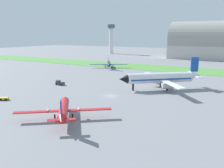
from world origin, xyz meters
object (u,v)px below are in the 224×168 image
at_px(baggage_cart_near_gate, 4,98).
at_px(pushback_tug_midfield, 60,83).
at_px(airplane_foreground_turboprop, 64,109).
at_px(control_tower, 111,36).
at_px(airplane_taxiing_turboprop, 109,64).
at_px(airplane_midfield_jet, 162,78).

xyz_separation_m(baggage_cart_near_gate, pushback_tug_midfield, (-1.10, 27.03, 0.34)).
relative_size(airplane_foreground_turboprop, control_tower, 0.62).
bearing_deg(control_tower, airplane_taxiing_turboprop, -60.26).
bearing_deg(control_tower, airplane_foreground_turboprop, -62.63).
xyz_separation_m(airplane_foreground_turboprop, baggage_cart_near_gate, (-28.46, 4.15, -2.02)).
distance_m(airplane_midfield_jet, pushback_tug_midfield, 41.33).
height_order(airplane_taxiing_turboprop, control_tower, control_tower).
bearing_deg(airplane_midfield_jet, pushback_tug_midfield, -22.37).
xyz_separation_m(airplane_foreground_turboprop, airplane_midfield_jet, (9.25, 44.98, 1.72)).
relative_size(airplane_midfield_jet, baggage_cart_near_gate, 9.37).
bearing_deg(airplane_foreground_turboprop, airplane_midfield_jet, -50.22).
xyz_separation_m(airplane_taxiing_turboprop, baggage_cart_near_gate, (11.00, -82.64, -2.02)).
xyz_separation_m(airplane_midfield_jet, control_tower, (-107.10, 144.01, 14.36)).
xyz_separation_m(airplane_midfield_jet, airplane_taxiing_turboprop, (-48.71, 41.81, -1.72)).
bearing_deg(airplane_midfield_jet, airplane_taxiing_turboprop, -82.58).
relative_size(airplane_taxiing_turboprop, control_tower, 0.67).
relative_size(airplane_foreground_turboprop, pushback_tug_midfield, 5.38).
relative_size(airplane_midfield_jet, airplane_taxiing_turboprop, 1.32).
bearing_deg(airplane_taxiing_turboprop, pushback_tug_midfield, 158.52).
xyz_separation_m(pushback_tug_midfield, control_tower, (-68.29, 157.81, 17.76)).
height_order(airplane_foreground_turboprop, baggage_cart_near_gate, airplane_foreground_turboprop).
relative_size(airplane_foreground_turboprop, airplane_taxiing_turboprop, 0.93).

